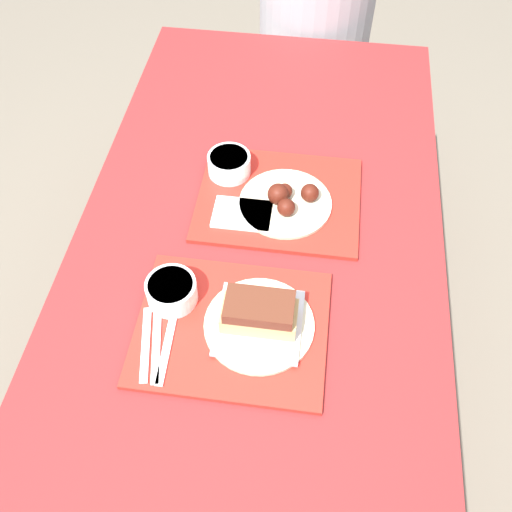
{
  "coord_description": "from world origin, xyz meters",
  "views": [
    {
      "loc": [
        0.11,
        -0.76,
        1.79
      ],
      "look_at": [
        0.01,
        -0.01,
        0.79
      ],
      "focal_mm": 40.0,
      "sensor_mm": 36.0,
      "label": 1
    }
  ],
  "objects_px": {
    "brisket_sandwich_plate": "(259,318)",
    "wings_plate_far": "(287,200)",
    "tray_far": "(279,199)",
    "bowl_coleslaw_near": "(172,290)",
    "tray_near": "(232,328)",
    "person_seated_across": "(316,13)",
    "bowl_coleslaw_far": "(229,163)"
  },
  "relations": [
    {
      "from": "brisket_sandwich_plate",
      "to": "bowl_coleslaw_far",
      "type": "height_order",
      "value": "brisket_sandwich_plate"
    },
    {
      "from": "brisket_sandwich_plate",
      "to": "person_seated_across",
      "type": "xyz_separation_m",
      "value": [
        0.03,
        1.3,
        -0.08
      ]
    },
    {
      "from": "tray_near",
      "to": "brisket_sandwich_plate",
      "type": "height_order",
      "value": "brisket_sandwich_plate"
    },
    {
      "from": "wings_plate_far",
      "to": "tray_near",
      "type": "bearing_deg",
      "value": -102.39
    },
    {
      "from": "tray_near",
      "to": "wings_plate_far",
      "type": "distance_m",
      "value": 0.36
    },
    {
      "from": "tray_near",
      "to": "wings_plate_far",
      "type": "height_order",
      "value": "wings_plate_far"
    },
    {
      "from": "brisket_sandwich_plate",
      "to": "bowl_coleslaw_far",
      "type": "bearing_deg",
      "value": 107.11
    },
    {
      "from": "tray_near",
      "to": "wings_plate_far",
      "type": "relative_size",
      "value": 1.76
    },
    {
      "from": "tray_near",
      "to": "tray_far",
      "type": "distance_m",
      "value": 0.38
    },
    {
      "from": "bowl_coleslaw_near",
      "to": "brisket_sandwich_plate",
      "type": "relative_size",
      "value": 0.47
    },
    {
      "from": "wings_plate_far",
      "to": "person_seated_across",
      "type": "distance_m",
      "value": 0.96
    },
    {
      "from": "tray_far",
      "to": "bowl_coleslaw_far",
      "type": "distance_m",
      "value": 0.16
    },
    {
      "from": "tray_near",
      "to": "brisket_sandwich_plate",
      "type": "distance_m",
      "value": 0.07
    },
    {
      "from": "bowl_coleslaw_near",
      "to": "wings_plate_far",
      "type": "bearing_deg",
      "value": 54.76
    },
    {
      "from": "bowl_coleslaw_far",
      "to": "brisket_sandwich_plate",
      "type": "bearing_deg",
      "value": -72.89
    },
    {
      "from": "bowl_coleslaw_near",
      "to": "bowl_coleslaw_far",
      "type": "bearing_deg",
      "value": 81.68
    },
    {
      "from": "tray_near",
      "to": "brisket_sandwich_plate",
      "type": "bearing_deg",
      "value": 9.75
    },
    {
      "from": "bowl_coleslaw_near",
      "to": "person_seated_across",
      "type": "xyz_separation_m",
      "value": [
        0.22,
        1.26,
        -0.08
      ]
    },
    {
      "from": "bowl_coleslaw_far",
      "to": "person_seated_across",
      "type": "relative_size",
      "value": 0.16
    },
    {
      "from": "tray_far",
      "to": "bowl_coleslaw_near",
      "type": "height_order",
      "value": "bowl_coleslaw_near"
    },
    {
      "from": "brisket_sandwich_plate",
      "to": "bowl_coleslaw_far",
      "type": "distance_m",
      "value": 0.46
    },
    {
      "from": "bowl_coleslaw_near",
      "to": "bowl_coleslaw_far",
      "type": "height_order",
      "value": "same"
    },
    {
      "from": "bowl_coleslaw_near",
      "to": "bowl_coleslaw_far",
      "type": "distance_m",
      "value": 0.4
    },
    {
      "from": "tray_far",
      "to": "bowl_coleslaw_far",
      "type": "bearing_deg",
      "value": 152.0
    },
    {
      "from": "bowl_coleslaw_far",
      "to": "person_seated_across",
      "type": "bearing_deg",
      "value": 79.39
    },
    {
      "from": "bowl_coleslaw_far",
      "to": "tray_far",
      "type": "bearing_deg",
      "value": -28.0
    },
    {
      "from": "tray_far",
      "to": "person_seated_across",
      "type": "bearing_deg",
      "value": 88.26
    },
    {
      "from": "tray_near",
      "to": "bowl_coleslaw_near",
      "type": "xyz_separation_m",
      "value": [
        -0.14,
        0.05,
        0.04
      ]
    },
    {
      "from": "wings_plate_far",
      "to": "person_seated_across",
      "type": "relative_size",
      "value": 0.33
    },
    {
      "from": "tray_near",
      "to": "bowl_coleslaw_far",
      "type": "xyz_separation_m",
      "value": [
        -0.08,
        0.45,
        0.04
      ]
    },
    {
      "from": "brisket_sandwich_plate",
      "to": "wings_plate_far",
      "type": "relative_size",
      "value": 1.02
    },
    {
      "from": "brisket_sandwich_plate",
      "to": "wings_plate_far",
      "type": "height_order",
      "value": "brisket_sandwich_plate"
    }
  ]
}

